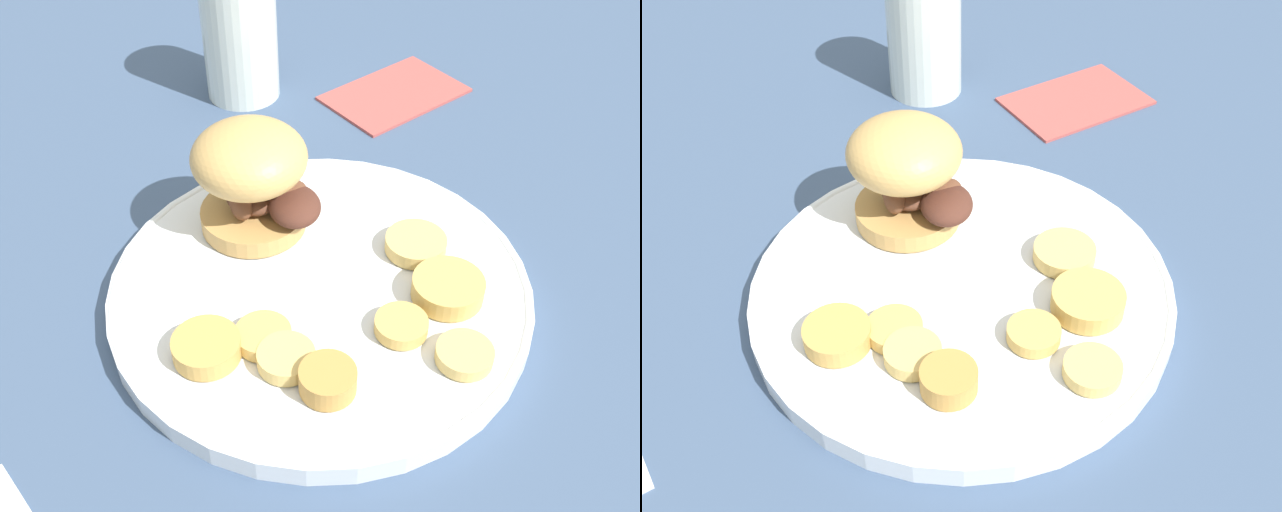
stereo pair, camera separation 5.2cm
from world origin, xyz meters
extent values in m
plane|color=#3D5170|center=(0.00, 0.00, 0.00)|extent=(4.00, 4.00, 0.00)
cylinder|color=white|center=(0.00, 0.00, 0.01)|extent=(0.30, 0.30, 0.02)
torus|color=white|center=(0.00, 0.00, 0.02)|extent=(0.30, 0.30, 0.01)
cylinder|color=tan|center=(-0.08, -0.03, 0.03)|extent=(0.08, 0.08, 0.01)
ellipsoid|color=#4C281E|center=(-0.09, -0.01, 0.05)|extent=(0.05, 0.05, 0.02)
ellipsoid|color=#4C281E|center=(-0.06, 0.00, 0.04)|extent=(0.05, 0.05, 0.02)
ellipsoid|color=brown|center=(-0.07, 0.00, 0.05)|extent=(0.04, 0.04, 0.02)
ellipsoid|color=#563323|center=(-0.08, -0.03, 0.04)|extent=(0.04, 0.04, 0.02)
ellipsoid|color=brown|center=(-0.07, -0.04, 0.05)|extent=(0.03, 0.02, 0.02)
ellipsoid|color=tan|center=(-0.08, -0.03, 0.08)|extent=(0.09, 0.09, 0.05)
cylinder|color=#DBB766|center=(-0.01, 0.08, 0.02)|extent=(0.05, 0.05, 0.01)
cylinder|color=tan|center=(0.04, -0.05, 0.02)|extent=(0.04, 0.04, 0.01)
cylinder|color=#BC8942|center=(0.09, -0.03, 0.03)|extent=(0.04, 0.04, 0.02)
cylinder|color=tan|center=(0.04, -0.09, 0.03)|extent=(0.05, 0.05, 0.01)
cylinder|color=#DBB766|center=(0.10, 0.06, 0.02)|extent=(0.04, 0.04, 0.01)
cylinder|color=tan|center=(0.04, 0.08, 0.03)|extent=(0.05, 0.05, 0.02)
cylinder|color=tan|center=(0.06, 0.04, 0.02)|extent=(0.04, 0.04, 0.01)
cylinder|color=#DBB766|center=(0.06, -0.05, 0.02)|extent=(0.04, 0.04, 0.01)
cylinder|color=silver|center=(-0.30, 0.02, 0.07)|extent=(0.07, 0.07, 0.13)
cube|color=#B24C47|center=(-0.24, 0.17, 0.00)|extent=(0.13, 0.16, 0.01)
camera|label=1|loc=(0.36, -0.13, 0.40)|focal=42.00mm
camera|label=2|loc=(0.37, -0.08, 0.40)|focal=42.00mm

